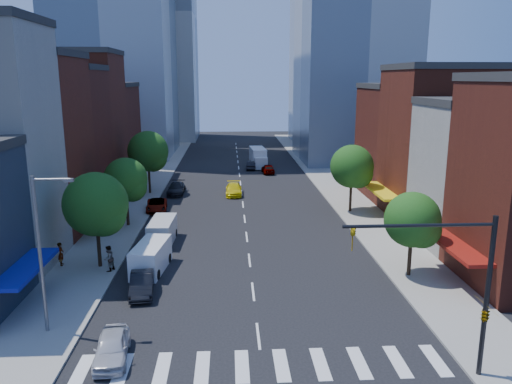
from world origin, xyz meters
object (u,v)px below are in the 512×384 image
at_px(traffic_car_far, 268,169).
at_px(taxi, 234,189).
at_px(parked_car_rear, 176,189).
at_px(pedestrian_far, 109,259).
at_px(parked_car_third, 157,205).
at_px(traffic_car_oncoming, 252,165).
at_px(parked_car_second, 142,284).
at_px(parked_car_front, 112,347).
at_px(cargo_van_far, 162,232).
at_px(cargo_van_near, 151,258).
at_px(pedestrian_near, 61,254).
at_px(box_truck, 258,158).

bearing_deg(traffic_car_far, taxi, 65.89).
relative_size(parked_car_rear, pedestrian_far, 2.50).
xyz_separation_m(parked_car_third, traffic_car_oncoming, (11.52, 24.83, 0.02)).
height_order(parked_car_rear, traffic_car_oncoming, parked_car_rear).
bearing_deg(parked_car_second, taxi, 70.72).
xyz_separation_m(traffic_car_far, pedestrian_far, (-14.94, -38.99, 0.42)).
relative_size(taxi, pedestrian_far, 2.48).
bearing_deg(pedestrian_far, parked_car_front, 38.31).
xyz_separation_m(taxi, pedestrian_far, (-9.57, -24.91, 0.42)).
bearing_deg(parked_car_rear, traffic_car_oncoming, 60.03).
bearing_deg(cargo_van_far, parked_car_front, -87.90).
distance_m(cargo_van_near, pedestrian_near, 7.08).
height_order(taxi, traffic_car_far, traffic_car_far).
bearing_deg(box_truck, parked_car_second, -106.42).
distance_m(taxi, traffic_car_far, 15.06).
height_order(parked_car_second, parked_car_rear, parked_car_rear).
bearing_deg(parked_car_rear, taxi, -5.42).
bearing_deg(parked_car_rear, traffic_car_far, 47.78).
distance_m(parked_car_front, parked_car_second, 8.12).
distance_m(parked_car_second, traffic_car_oncoming, 47.39).
bearing_deg(pedestrian_near, parked_car_rear, -25.72).
xyz_separation_m(parked_car_rear, pedestrian_far, (-2.39, -25.75, 0.42)).
height_order(traffic_car_far, pedestrian_far, pedestrian_far).
relative_size(parked_car_third, pedestrian_far, 2.38).
xyz_separation_m(cargo_van_far, taxi, (6.51, 18.09, -0.32)).
distance_m(parked_car_second, parked_car_third, 21.68).
bearing_deg(pedestrian_far, cargo_van_far, -179.52).
xyz_separation_m(parked_car_third, pedestrian_near, (-5.00, -16.35, 0.41)).
height_order(cargo_van_far, traffic_car_far, cargo_van_far).
distance_m(parked_car_third, cargo_van_far, 11.13).
xyz_separation_m(traffic_car_far, box_truck, (-1.11, 6.40, 0.69)).
height_order(traffic_car_far, box_truck, box_truck).
distance_m(parked_car_rear, traffic_car_oncoming, 19.69).
height_order(cargo_van_near, pedestrian_far, pedestrian_far).
distance_m(parked_car_second, taxi, 29.46).
bearing_deg(taxi, traffic_car_oncoming, 80.73).
bearing_deg(parked_car_second, pedestrian_far, 122.24).
xyz_separation_m(parked_car_rear, taxi, (7.18, -0.84, -0.01)).
bearing_deg(box_truck, pedestrian_near, -116.08).
height_order(parked_car_front, pedestrian_near, pedestrian_near).
bearing_deg(cargo_van_near, pedestrian_far, -168.47).
distance_m(parked_car_front, taxi, 37.46).
xyz_separation_m(cargo_van_far, pedestrian_near, (-6.99, -5.41, 0.03)).
distance_m(parked_car_second, pedestrian_far, 4.93).
distance_m(parked_car_third, parked_car_rear, 8.09).
distance_m(parked_car_front, cargo_van_near, 12.19).
bearing_deg(parked_car_front, taxi, 74.02).
relative_size(cargo_van_far, pedestrian_far, 2.54).
height_order(parked_car_front, traffic_car_oncoming, parked_car_front).
distance_m(parked_car_third, box_truck, 30.44).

